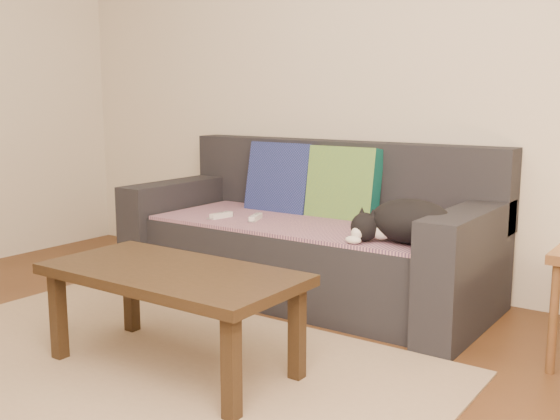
{
  "coord_description": "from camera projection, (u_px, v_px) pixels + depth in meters",
  "views": [
    {
      "loc": [
        1.97,
        -1.55,
        1.13
      ],
      "look_at": [
        0.05,
        1.2,
        0.55
      ],
      "focal_mm": 42.0,
      "sensor_mm": 36.0,
      "label": 1
    }
  ],
  "objects": [
    {
      "name": "ground",
      "position": [
        94.0,
        390.0,
        2.56
      ],
      "size": [
        4.5,
        4.5,
        0.0
      ],
      "primitive_type": "plane",
      "color": "brown",
      "rests_on": "ground"
    },
    {
      "name": "back_wall",
      "position": [
        349.0,
        69.0,
        3.95
      ],
      "size": [
        4.5,
        0.04,
        2.6
      ],
      "primitive_type": "cube",
      "color": "beige",
      "rests_on": "ground"
    },
    {
      "name": "sofa",
      "position": [
        310.0,
        241.0,
        3.77
      ],
      "size": [
        2.1,
        0.94,
        0.87
      ],
      "color": "#232328",
      "rests_on": "ground"
    },
    {
      "name": "throw_blanket",
      "position": [
        301.0,
        223.0,
        3.68
      ],
      "size": [
        1.66,
        0.74,
        0.02
      ],
      "primitive_type": "cube",
      "color": "#3F2A4F",
      "rests_on": "sofa"
    },
    {
      "name": "cushion_navy",
      "position": [
        281.0,
        179.0,
        4.04
      ],
      "size": [
        0.44,
        0.2,
        0.45
      ],
      "primitive_type": "cube",
      "rotation": [
        -0.2,
        0.0,
        0.0
      ],
      "color": "#12214D",
      "rests_on": "throw_blanket"
    },
    {
      "name": "cushion_green",
      "position": [
        343.0,
        185.0,
        3.79
      ],
      "size": [
        0.43,
        0.17,
        0.44
      ],
      "primitive_type": "cube",
      "rotation": [
        -0.16,
        0.0,
        0.0
      ],
      "color": "#0C524A",
      "rests_on": "throw_blanket"
    },
    {
      "name": "cat",
      "position": [
        407.0,
        222.0,
        3.12
      ],
      "size": [
        0.5,
        0.36,
        0.21
      ],
      "rotation": [
        0.0,
        0.0,
        -0.12
      ],
      "color": "black",
      "rests_on": "throw_blanket"
    },
    {
      "name": "wii_remote_a",
      "position": [
        221.0,
        215.0,
        3.78
      ],
      "size": [
        0.06,
        0.15,
        0.03
      ],
      "primitive_type": "cube",
      "rotation": [
        0.0,
        0.0,
        1.42
      ],
      "color": "white",
      "rests_on": "throw_blanket"
    },
    {
      "name": "wii_remote_b",
      "position": [
        256.0,
        217.0,
        3.72
      ],
      "size": [
        0.08,
        0.15,
        0.03
      ],
      "primitive_type": "cube",
      "rotation": [
        0.0,
        0.0,
        1.91
      ],
      "color": "white",
      "rests_on": "throw_blanket"
    },
    {
      "name": "rug",
      "position": [
        123.0,
        375.0,
        2.68
      ],
      "size": [
        2.5,
        1.8,
        0.01
      ],
      "primitive_type": "cube",
      "color": "tan",
      "rests_on": "ground"
    },
    {
      "name": "coffee_table",
      "position": [
        172.0,
        282.0,
        2.68
      ],
      "size": [
        1.09,
        0.55,
        0.44
      ],
      "color": "#322213",
      "rests_on": "rug"
    }
  ]
}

